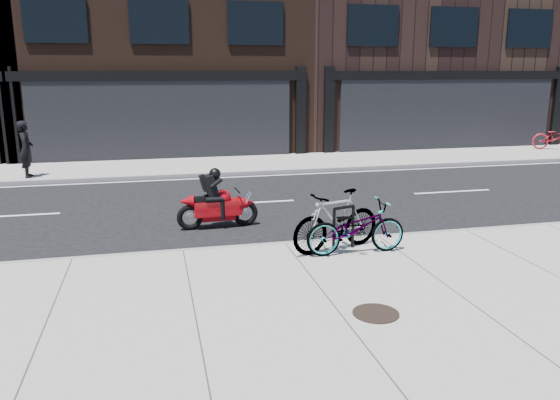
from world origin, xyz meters
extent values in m
plane|color=black|center=(0.00, 0.00, 0.00)|extent=(120.00, 120.00, 0.00)
cube|color=gray|center=(0.00, -5.00, 0.07)|extent=(60.00, 6.00, 0.13)
cube|color=gray|center=(0.00, 7.75, 0.07)|extent=(60.00, 3.50, 0.13)
cube|color=black|center=(10.00, 14.50, 6.25)|extent=(12.00, 10.00, 12.50)
cylinder|color=black|center=(0.77, -2.67, 0.54)|extent=(0.06, 0.06, 0.83)
cylinder|color=black|center=(1.21, -2.53, 0.54)|extent=(0.06, 0.06, 0.83)
cylinder|color=black|center=(0.99, -2.60, 0.96)|extent=(0.45, 0.20, 0.06)
imported|color=gray|center=(1.13, -2.87, 0.63)|extent=(1.92, 0.69, 1.00)
imported|color=gray|center=(0.85, -2.60, 0.71)|extent=(2.01, 1.10, 1.16)
torus|color=black|center=(-0.48, -0.10, 0.28)|extent=(0.59, 0.16, 0.59)
torus|color=black|center=(-1.74, -0.17, 0.28)|extent=(0.59, 0.16, 0.59)
cube|color=#92060D|center=(-1.12, -0.13, 0.46)|extent=(1.08, 0.40, 0.34)
cone|color=#92060D|center=(-0.45, -0.09, 0.51)|extent=(0.42, 0.41, 0.39)
sphere|color=#92060D|center=(-0.99, -0.12, 0.69)|extent=(0.35, 0.35, 0.35)
cube|color=black|center=(-1.39, -0.15, 0.67)|extent=(0.50, 0.27, 0.11)
cylinder|color=silver|center=(-1.62, 0.00, 0.27)|extent=(0.49, 0.11, 0.08)
cube|color=black|center=(-1.26, -0.14, 0.98)|extent=(0.36, 0.34, 0.52)
cube|color=black|center=(-1.40, -0.15, 1.05)|extent=(0.22, 0.28, 0.36)
sphere|color=black|center=(-1.16, -0.13, 1.24)|extent=(0.26, 0.26, 0.26)
imported|color=black|center=(-6.39, 6.54, 1.03)|extent=(0.51, 0.71, 1.80)
imported|color=maroon|center=(14.44, 8.04, 0.67)|extent=(2.17, 1.30, 1.08)
cylinder|color=black|center=(0.49, -5.40, 0.14)|extent=(0.84, 0.84, 0.02)
camera|label=1|loc=(-2.44, -12.01, 3.49)|focal=35.00mm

